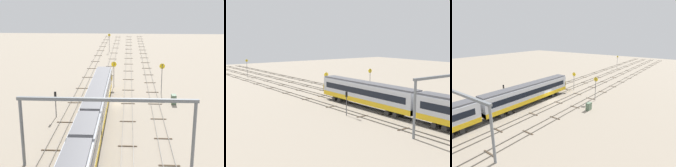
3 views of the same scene
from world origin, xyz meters
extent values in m
plane|color=gray|center=(0.00, 0.00, 0.00)|extent=(207.35, 207.35, 0.00)
cube|color=#59544C|center=(0.00, -7.74, 0.08)|extent=(191.35, 0.07, 0.16)
cube|color=#59544C|center=(0.00, -6.31, 0.08)|extent=(191.35, 0.07, 0.16)
cube|color=#473828|center=(-21.26, -7.03, 0.04)|extent=(0.24, 2.40, 0.08)
cube|color=#473828|center=(-14.17, -7.03, 0.04)|extent=(0.24, 2.40, 0.08)
cube|color=#473828|center=(-7.09, -7.03, 0.04)|extent=(0.24, 2.40, 0.08)
cube|color=#473828|center=(0.00, -7.03, 0.04)|extent=(0.24, 2.40, 0.08)
cube|color=#473828|center=(7.09, -7.03, 0.04)|extent=(0.24, 2.40, 0.08)
cube|color=#473828|center=(14.17, -7.03, 0.04)|extent=(0.24, 2.40, 0.08)
cube|color=#473828|center=(21.26, -7.03, 0.04)|extent=(0.24, 2.40, 0.08)
cube|color=#473828|center=(28.35, -7.03, 0.04)|extent=(0.24, 2.40, 0.08)
cube|color=#473828|center=(35.44, -7.03, 0.04)|extent=(0.24, 2.40, 0.08)
cube|color=#473828|center=(42.52, -7.03, 0.04)|extent=(0.24, 2.40, 0.08)
cube|color=#473828|center=(49.61, -7.03, 0.04)|extent=(0.24, 2.40, 0.08)
cube|color=#473828|center=(56.70, -7.03, 0.04)|extent=(0.24, 2.40, 0.08)
cube|color=#473828|center=(63.78, -7.03, 0.04)|extent=(0.24, 2.40, 0.08)
cube|color=#473828|center=(70.87, -7.03, 0.04)|extent=(0.24, 2.40, 0.08)
cube|color=#473828|center=(77.96, -7.03, 0.04)|extent=(0.24, 2.40, 0.08)
cube|color=#473828|center=(85.04, -7.03, 0.04)|extent=(0.24, 2.40, 0.08)
cube|color=#473828|center=(92.13, -7.03, 0.04)|extent=(0.24, 2.40, 0.08)
cube|color=#59544C|center=(0.00, -3.06, 0.08)|extent=(191.35, 0.07, 0.16)
cube|color=#59544C|center=(0.00, -1.62, 0.08)|extent=(191.35, 0.07, 0.16)
cube|color=#473828|center=(-16.64, -2.34, 0.04)|extent=(0.24, 2.40, 0.08)
cube|color=#473828|center=(-8.32, -2.34, 0.04)|extent=(0.24, 2.40, 0.08)
cube|color=#473828|center=(0.00, -2.34, 0.04)|extent=(0.24, 2.40, 0.08)
cube|color=#473828|center=(8.32, -2.34, 0.04)|extent=(0.24, 2.40, 0.08)
cube|color=#473828|center=(16.64, -2.34, 0.04)|extent=(0.24, 2.40, 0.08)
cube|color=#473828|center=(24.96, -2.34, 0.04)|extent=(0.24, 2.40, 0.08)
cube|color=#473828|center=(33.28, -2.34, 0.04)|extent=(0.24, 2.40, 0.08)
cube|color=#473828|center=(41.60, -2.34, 0.04)|extent=(0.24, 2.40, 0.08)
cube|color=#473828|center=(49.92, -2.34, 0.04)|extent=(0.24, 2.40, 0.08)
cube|color=#473828|center=(58.24, -2.34, 0.04)|extent=(0.24, 2.40, 0.08)
cube|color=#473828|center=(66.56, -2.34, 0.04)|extent=(0.24, 2.40, 0.08)
cube|color=#473828|center=(74.88, -2.34, 0.04)|extent=(0.24, 2.40, 0.08)
cube|color=#473828|center=(83.20, -2.34, 0.04)|extent=(0.24, 2.40, 0.08)
cube|color=#473828|center=(91.52, -2.34, 0.04)|extent=(0.24, 2.40, 0.08)
cube|color=#59544C|center=(0.00, 1.62, 0.08)|extent=(191.35, 0.07, 0.16)
cube|color=#59544C|center=(0.00, 3.06, 0.08)|extent=(191.35, 0.07, 0.16)
cube|color=#473828|center=(-20.14, 2.34, 0.04)|extent=(0.24, 2.40, 0.08)
cube|color=#473828|center=(-10.07, 2.34, 0.04)|extent=(0.24, 2.40, 0.08)
cube|color=#473828|center=(0.00, 2.34, 0.04)|extent=(0.24, 2.40, 0.08)
cube|color=#473828|center=(10.07, 2.34, 0.04)|extent=(0.24, 2.40, 0.08)
cube|color=#473828|center=(20.14, 2.34, 0.04)|extent=(0.24, 2.40, 0.08)
cube|color=#473828|center=(30.21, 2.34, 0.04)|extent=(0.24, 2.40, 0.08)
cube|color=#473828|center=(40.28, 2.34, 0.04)|extent=(0.24, 2.40, 0.08)
cube|color=#473828|center=(50.36, 2.34, 0.04)|extent=(0.24, 2.40, 0.08)
cube|color=#473828|center=(60.43, 2.34, 0.04)|extent=(0.24, 2.40, 0.08)
cube|color=#473828|center=(70.50, 2.34, 0.04)|extent=(0.24, 2.40, 0.08)
cube|color=#473828|center=(80.57, 2.34, 0.04)|extent=(0.24, 2.40, 0.08)
cube|color=#473828|center=(90.64, 2.34, 0.04)|extent=(0.24, 2.40, 0.08)
cube|color=#59544C|center=(0.00, 6.31, 0.08)|extent=(191.35, 0.07, 0.16)
cube|color=#59544C|center=(0.00, 7.74, 0.08)|extent=(191.35, 0.07, 0.16)
cube|color=#473828|center=(-18.22, 7.03, 0.04)|extent=(0.24, 2.40, 0.08)
cube|color=#473828|center=(-9.11, 7.03, 0.04)|extent=(0.24, 2.40, 0.08)
cube|color=#473828|center=(0.00, 7.03, 0.04)|extent=(0.24, 2.40, 0.08)
cube|color=#473828|center=(9.11, 7.03, 0.04)|extent=(0.24, 2.40, 0.08)
cube|color=#473828|center=(18.22, 7.03, 0.04)|extent=(0.24, 2.40, 0.08)
cube|color=#473828|center=(27.34, 7.03, 0.04)|extent=(0.24, 2.40, 0.08)
cube|color=#473828|center=(36.45, 7.03, 0.04)|extent=(0.24, 2.40, 0.08)
cube|color=#473828|center=(45.56, 7.03, 0.04)|extent=(0.24, 2.40, 0.08)
cube|color=#473828|center=(54.67, 7.03, 0.04)|extent=(0.24, 2.40, 0.08)
cube|color=#473828|center=(63.78, 7.03, 0.04)|extent=(0.24, 2.40, 0.08)
cube|color=#473828|center=(72.90, 7.03, 0.04)|extent=(0.24, 2.40, 0.08)
cube|color=#473828|center=(82.01, 7.03, 0.04)|extent=(0.24, 2.40, 0.08)
cube|color=#473828|center=(91.12, 7.03, 0.04)|extent=(0.24, 2.40, 0.08)
cube|color=#B7BCC6|center=(-4.68, 2.34, 2.86)|extent=(24.00, 2.90, 3.60)
cube|color=gold|center=(-4.68, 2.34, 1.51)|extent=(24.00, 2.94, 0.90)
cube|color=#4C4C51|center=(-4.68, 2.34, 4.81)|extent=(24.00, 2.50, 0.30)
cube|color=black|center=(-4.68, 0.88, 3.29)|extent=(22.00, 0.04, 1.10)
cube|color=black|center=(-4.68, 3.80, 3.29)|extent=(22.00, 0.04, 1.10)
cylinder|color=black|center=(-13.26, 2.34, 0.61)|extent=(0.90, 2.70, 0.90)
cylinder|color=black|center=(-11.46, 2.34, 0.61)|extent=(0.90, 2.70, 0.90)
cylinder|color=black|center=(2.10, 2.34, 0.61)|extent=(0.90, 2.70, 0.90)
cylinder|color=black|center=(3.90, 2.34, 0.61)|extent=(0.90, 2.70, 0.90)
cylinder|color=black|center=(-20.90, 2.34, 0.61)|extent=(0.90, 2.70, 0.90)
cone|color=gold|center=(8.12, 2.34, 2.68)|extent=(1.60, 3.24, 3.24)
cylinder|color=slate|center=(-21.90, -9.36, 3.84)|extent=(0.36, 0.36, 7.68)
cube|color=slate|center=(-21.90, -0.10, 7.86)|extent=(0.40, 19.11, 0.35)
cylinder|color=#4C4C51|center=(11.06, 0.63, 2.57)|extent=(0.12, 0.12, 5.14)
cylinder|color=yellow|center=(11.10, 0.63, 4.65)|extent=(0.05, 1.08, 1.08)
cube|color=black|center=(11.13, 0.63, 4.65)|extent=(0.02, 0.49, 0.12)
cylinder|color=#4C4C51|center=(52.66, 4.02, 2.95)|extent=(0.12, 0.12, 5.89)
cylinder|color=yellow|center=(52.70, 4.02, 5.52)|extent=(0.05, 0.83, 0.83)
cube|color=black|center=(52.73, 4.02, 5.52)|extent=(0.02, 0.37, 0.12)
cylinder|color=#4C4C51|center=(6.41, -8.68, 2.91)|extent=(0.12, 0.12, 5.82)
cylinder|color=yellow|center=(6.45, -8.68, 5.36)|extent=(0.05, 1.02, 1.02)
cube|color=black|center=(6.48, -8.68, 5.36)|extent=(0.02, 0.46, 0.12)
cylinder|color=#4C4C51|center=(-6.99, 8.78, 1.61)|extent=(0.14, 0.14, 3.22)
cube|color=black|center=(-6.99, 8.78, 3.67)|extent=(0.20, 0.32, 0.90)
sphere|color=green|center=(-6.88, 8.78, 3.87)|extent=(0.20, 0.20, 0.20)
sphere|color=#262626|center=(-6.88, 8.78, 3.47)|extent=(0.20, 0.20, 0.20)
cube|color=#597259|center=(0.48, -10.27, 0.80)|extent=(1.33, 0.80, 1.61)
cube|color=#333333|center=(1.16, -10.27, 1.04)|extent=(0.02, 0.56, 0.24)
camera|label=1|loc=(-54.62, -2.30, 18.58)|focal=52.99mm
camera|label=2|loc=(-47.97, 40.68, 13.32)|focal=50.21mm
camera|label=3|loc=(-33.49, -28.81, 15.95)|focal=30.59mm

